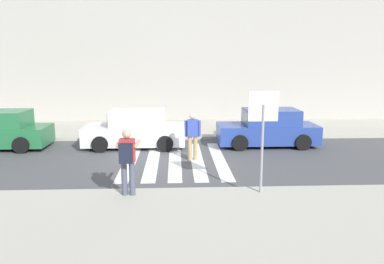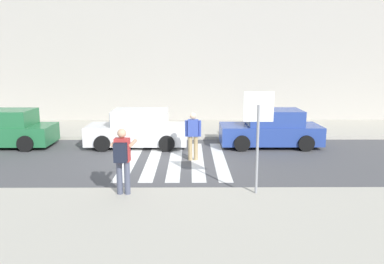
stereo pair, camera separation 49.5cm
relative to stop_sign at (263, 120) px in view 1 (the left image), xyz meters
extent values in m
plane|color=#4C4C4F|center=(-2.25, 3.63, -2.08)|extent=(120.00, 120.00, 0.00)
cube|color=#B2AD9E|center=(-2.25, -2.57, -2.01)|extent=(60.00, 6.00, 0.14)
cube|color=#B2AD9E|center=(-2.25, 9.63, -2.01)|extent=(60.00, 4.80, 0.14)
cube|color=#ADA89E|center=(-2.25, 14.03, 1.60)|extent=(56.00, 4.00, 7.36)
cube|color=silver|center=(-3.85, 3.83, -2.07)|extent=(0.44, 5.20, 0.01)
cube|color=silver|center=(-3.05, 3.83, -2.07)|extent=(0.44, 5.20, 0.01)
cube|color=silver|center=(-2.25, 3.83, -2.07)|extent=(0.44, 5.20, 0.01)
cube|color=silver|center=(-1.45, 3.83, -2.07)|extent=(0.44, 5.20, 0.01)
cube|color=silver|center=(-0.65, 3.83, -2.07)|extent=(0.44, 5.20, 0.01)
cylinder|color=gray|center=(0.00, -0.01, -0.77)|extent=(0.07, 0.07, 2.33)
cube|color=white|center=(0.00, 0.00, 0.34)|extent=(0.76, 0.03, 0.76)
cube|color=red|center=(0.00, 0.02, 0.34)|extent=(0.66, 0.02, 0.66)
cylinder|color=#474C60|center=(-3.55, -0.04, -1.50)|extent=(0.15, 0.15, 0.88)
cylinder|color=#474C60|center=(-3.35, -0.05, -1.50)|extent=(0.15, 0.15, 0.88)
cube|color=#B73333|center=(-3.45, -0.05, -0.76)|extent=(0.39, 0.26, 0.60)
sphere|color=tan|center=(-3.45, -0.05, -0.33)|extent=(0.23, 0.23, 0.23)
cylinder|color=tan|center=(-3.68, 0.18, -0.62)|extent=(0.12, 0.58, 0.10)
cylinder|color=tan|center=(-3.20, 0.16, -0.62)|extent=(0.12, 0.58, 0.10)
cube|color=black|center=(-3.43, 0.35, -0.59)|extent=(0.14, 0.11, 0.10)
cube|color=black|center=(-3.46, -0.28, -0.78)|extent=(0.33, 0.21, 0.48)
cylinder|color=tan|center=(-1.72, 3.79, -1.64)|extent=(0.15, 0.15, 0.88)
cylinder|color=tan|center=(-1.52, 3.78, -1.64)|extent=(0.15, 0.15, 0.88)
cube|color=#33479E|center=(-1.62, 3.78, -0.90)|extent=(0.38, 0.25, 0.60)
sphere|color=beige|center=(-1.62, 3.78, -0.47)|extent=(0.23, 0.23, 0.23)
cylinder|color=#33479E|center=(-1.85, 3.79, -0.92)|extent=(0.10, 0.10, 0.58)
cylinder|color=#33479E|center=(-1.38, 3.78, -0.92)|extent=(0.10, 0.10, 0.58)
cube|color=slate|center=(-8.35, 5.93, -0.85)|extent=(0.10, 1.50, 0.51)
cylinder|color=black|center=(-8.20, 5.08, -1.76)|extent=(0.64, 0.22, 0.64)
cylinder|color=black|center=(-8.20, 6.78, -1.76)|extent=(0.64, 0.22, 0.64)
cube|color=white|center=(-3.91, 5.93, -1.55)|extent=(4.10, 1.70, 0.76)
cube|color=white|center=(-3.76, 5.93, -0.85)|extent=(2.20, 1.56, 0.64)
cube|color=slate|center=(-4.83, 5.93, -0.85)|extent=(0.10, 1.50, 0.54)
cube|color=slate|center=(-2.79, 5.93, -0.85)|extent=(0.10, 1.50, 0.51)
cylinder|color=black|center=(-5.18, 5.08, -1.76)|extent=(0.64, 0.22, 0.64)
cylinder|color=black|center=(-5.18, 6.78, -1.76)|extent=(0.64, 0.22, 0.64)
cylinder|color=black|center=(-2.64, 5.08, -1.76)|extent=(0.64, 0.22, 0.64)
cylinder|color=black|center=(-2.64, 6.78, -1.76)|extent=(0.64, 0.22, 0.64)
cube|color=#284293|center=(1.60, 5.93, -1.55)|extent=(4.10, 1.70, 0.76)
cube|color=#284293|center=(1.75, 5.93, -0.85)|extent=(2.20, 1.56, 0.64)
cube|color=slate|center=(0.68, 5.93, -0.85)|extent=(0.10, 1.50, 0.54)
cube|color=slate|center=(2.72, 5.93, -0.85)|extent=(0.10, 1.50, 0.51)
cylinder|color=black|center=(0.33, 5.08, -1.76)|extent=(0.64, 0.22, 0.64)
cylinder|color=black|center=(0.33, 6.78, -1.76)|extent=(0.64, 0.22, 0.64)
cylinder|color=black|center=(2.87, 5.08, -1.76)|extent=(0.64, 0.22, 0.64)
cylinder|color=black|center=(2.87, 6.78, -1.76)|extent=(0.64, 0.22, 0.64)
camera|label=1|loc=(-2.22, -9.29, 1.51)|focal=35.00mm
camera|label=2|loc=(-1.73, -9.31, 1.51)|focal=35.00mm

